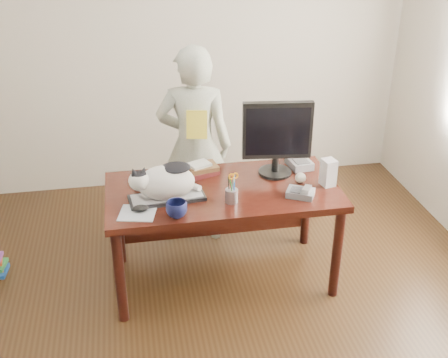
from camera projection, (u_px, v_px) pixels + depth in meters
room at (242, 143)px, 3.07m from camera, size 4.50×4.50×4.50m
desk at (221, 202)px, 4.00m from camera, size 1.60×0.80×0.75m
keyboard at (167, 198)px, 3.72m from camera, size 0.52×0.24×0.03m
cat at (164, 181)px, 3.66m from camera, size 0.49×0.29×0.28m
monitor at (277, 135)px, 3.92m from camera, size 0.49×0.27×0.55m
pen_cup at (232, 194)px, 3.68m from camera, size 0.10×0.10×0.21m
mousepad at (138, 213)px, 3.57m from camera, size 0.27×0.25×0.01m
mouse at (140, 208)px, 3.58m from camera, size 0.12×0.09×0.04m
coffee_mug at (177, 209)px, 3.51m from camera, size 0.19×0.19×0.11m
phone at (301, 192)px, 3.76m from camera, size 0.22×0.20×0.08m
speaker at (328, 172)px, 3.87m from camera, size 0.10×0.11×0.19m
baseball at (301, 178)px, 3.93m from camera, size 0.08×0.08×0.08m
book_stack at (201, 169)px, 4.05m from camera, size 0.27×0.23×0.09m
calculator at (299, 163)px, 4.16m from camera, size 0.18×0.22×0.06m
person at (195, 146)px, 4.38m from camera, size 0.65×0.50×1.60m
held_book at (197, 125)px, 4.12m from camera, size 0.17×0.12×0.21m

